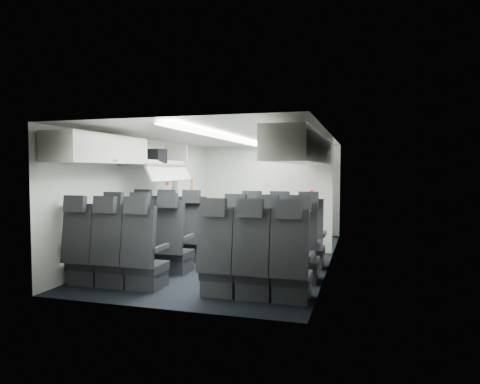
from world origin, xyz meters
The scene contains 14 objects.
cabin_shell centered at (0.00, 0.00, 1.12)m, with size 3.41×6.01×2.16m.
seat_row_front centered at (0.00, -0.53, 0.40)m, with size 3.33×0.56×1.24m.
seat_row_mid centered at (0.00, -1.43, 0.40)m, with size 3.33×0.56×1.24m.
seat_row_rear centered at (0.00, -2.33, 0.40)m, with size 3.33×0.56×1.24m.
overhead_bin_left_rear centered at (-1.40, -2.00, 1.86)m, with size 0.53×1.80×0.40m.
overhead_bin_left_front_open centered at (-1.44, -0.25, 1.74)m, with size 0.64×1.70×0.72m.
overhead_bin_right_rear centered at (1.40, -2.00, 1.86)m, with size 0.53×1.80×0.40m.
overhead_bin_right_front centered at (1.40, -0.25, 1.86)m, with size 0.53×1.70×0.40m.
bulkhead_partition centered at (0.98, 0.80, 1.08)m, with size 1.40×0.15×2.13m.
galley_unit centered at (0.95, 2.72, 0.95)m, with size 0.85×0.52×1.90m.
boarding_door centered at (-1.64, 1.55, 0.95)m, with size 0.12×1.27×1.86m.
flight_attendant centered at (0.39, 1.43, 0.91)m, with size 0.66×0.44×1.82m, color black.
carry_on_bag centered at (-1.41, -0.37, 1.81)m, with size 0.43×0.30×0.26m, color black.
papers centered at (0.58, 1.38, 1.04)m, with size 0.20×0.02×0.14m, color white.
Camera 1 is at (2.23, -7.30, 1.57)m, focal length 32.00 mm.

